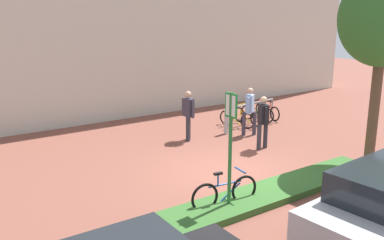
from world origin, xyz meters
TOP-DOWN VIEW (x-y plane):
  - ground_plane at (0.00, 0.00)m, footprint 60.00×60.00m
  - planter_strip at (-0.29, -1.78)m, footprint 7.00×1.10m
  - tree_sidewalk at (3.45, -1.93)m, footprint 2.34×2.34m
  - parking_sign_post at (-1.59, -1.78)m, footprint 0.08×0.36m
  - bike_at_sign at (-1.58, -1.63)m, footprint 1.67×0.42m
  - bike_rack_cluster at (4.19, 3.67)m, footprint 2.63×1.80m
  - bollard_steel at (2.27, 3.00)m, footprint 0.16×0.16m
  - person_suited_dark at (2.09, 0.97)m, footprint 0.47×0.57m
  - person_shirt_white at (2.85, 2.41)m, footprint 0.51×0.43m
  - person_suited_navy at (0.69, 3.13)m, footprint 0.30×0.61m

SIDE VIEW (x-z plane):
  - ground_plane at x=0.00m, z-range 0.00..0.00m
  - planter_strip at x=-0.29m, z-range 0.00..0.16m
  - bike_rack_cluster at x=4.19m, z-range -0.07..0.76m
  - bike_at_sign at x=-1.58m, z-range -0.08..0.78m
  - bollard_steel at x=2.27m, z-range 0.00..0.90m
  - person_suited_dark at x=2.09m, z-range 0.12..1.84m
  - person_shirt_white at x=2.85m, z-range 0.12..1.84m
  - person_suited_navy at x=0.69m, z-range 0.12..1.84m
  - parking_sign_post at x=-1.59m, z-range 0.40..3.03m
  - tree_sidewalk at x=3.45m, z-range 1.37..6.78m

